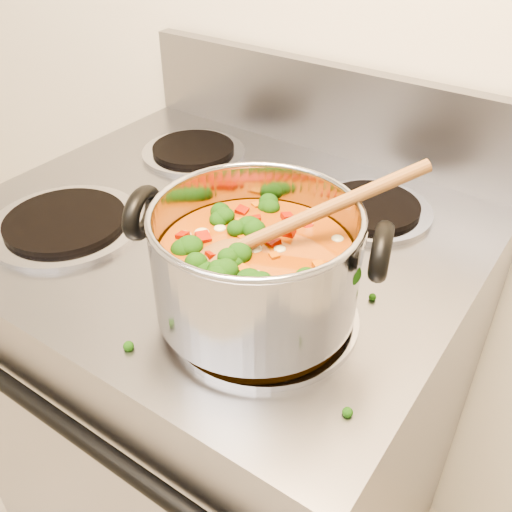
{
  "coord_description": "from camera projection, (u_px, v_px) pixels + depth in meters",
  "views": [
    {
      "loc": [
        0.43,
        0.58,
        1.39
      ],
      "look_at": [
        0.13,
        1.01,
        1.01
      ],
      "focal_mm": 40.0,
      "sensor_mm": 36.0,
      "label": 1
    }
  ],
  "objects": [
    {
      "name": "stockpot",
      "position": [
        256.0,
        264.0,
        0.65
      ],
      "size": [
        0.3,
        0.24,
        0.15
      ],
      "rotation": [
        0.0,
        0.0,
        0.32
      ],
      "color": "#9B9BA3",
      "rests_on": "electric_range"
    },
    {
      "name": "wooden_spoon",
      "position": [
        272.0,
        233.0,
        0.63
      ],
      "size": [
        0.21,
        0.23,
        0.11
      ],
      "rotation": [
        0.0,
        0.0,
        0.85
      ],
      "color": "brown",
      "rests_on": "stockpot"
    },
    {
      "name": "electric_range",
      "position": [
        230.0,
        409.0,
        1.14
      ],
      "size": [
        0.76,
        0.69,
        1.08
      ],
      "color": "gray",
      "rests_on": "ground"
    },
    {
      "name": "cooktop_crumbs",
      "position": [
        278.0,
        308.0,
        0.71
      ],
      "size": [
        0.26,
        0.33,
        0.01
      ],
      "color": "black",
      "rests_on": "electric_range"
    }
  ]
}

